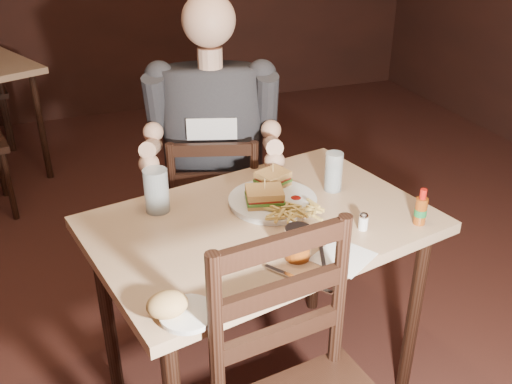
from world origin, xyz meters
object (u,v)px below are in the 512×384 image
object	(u,v)px
diner	(212,117)
glass_right	(334,172)
syrup_dispenser	(298,243)
side_plate	(188,315)
glass_left	(156,191)
hot_sauce	(421,207)
main_table	(261,243)
chair_far	(216,217)
dinner_plate	(273,202)

from	to	relation	value
diner	glass_right	world-z (taller)	diner
syrup_dispenser	side_plate	bearing A→B (deg)	-170.06
glass_left	hot_sauce	xyz separation A→B (m)	(0.79, -0.39, -0.01)
main_table	glass_right	world-z (taller)	glass_right
main_table	chair_far	xyz separation A→B (m)	(0.02, 0.62, -0.24)
diner	dinner_plate	bearing A→B (deg)	-64.11
diner	hot_sauce	distance (m)	0.91
main_table	chair_far	distance (m)	0.66
dinner_plate	side_plate	size ratio (longest dim) A/B	2.08
chair_far	diner	distance (m)	0.50
dinner_plate	chair_far	bearing A→B (deg)	95.99
glass_left	side_plate	distance (m)	0.58
dinner_plate	syrup_dispenser	xyz separation A→B (m)	(-0.06, -0.33, 0.04)
glass_left	glass_right	distance (m)	0.64
main_table	syrup_dispenser	world-z (taller)	syrup_dispenser
diner	chair_far	bearing A→B (deg)	90.00
glass_left	diner	bearing A→B (deg)	50.92
syrup_dispenser	side_plate	distance (m)	0.40
main_table	glass_right	distance (m)	0.38
chair_far	glass_left	distance (m)	0.68
main_table	syrup_dispenser	size ratio (longest dim) A/B	11.90
glass_right	glass_left	bearing A→B (deg)	173.49
main_table	glass_left	distance (m)	0.40
glass_right	syrup_dispenser	xyz separation A→B (m)	(-0.30, -0.36, -0.02)
chair_far	glass_right	distance (m)	0.71
hot_sauce	syrup_dispenser	xyz separation A→B (m)	(-0.46, -0.04, -0.01)
main_table	side_plate	distance (m)	0.54
syrup_dispenser	chair_far	bearing A→B (deg)	78.48
syrup_dispenser	glass_right	bearing A→B (deg)	38.25
glass_left	side_plate	world-z (taller)	glass_left
hot_sauce	glass_left	bearing A→B (deg)	153.71
dinner_plate	side_plate	distance (m)	0.64
diner	glass_left	xyz separation A→B (m)	(-0.31, -0.39, -0.09)
dinner_plate	glass_right	bearing A→B (deg)	5.75
chair_far	glass_left	size ratio (longest dim) A/B	5.75
chair_far	diner	bearing A→B (deg)	90.00
main_table	glass_right	bearing A→B (deg)	19.11
glass_right	dinner_plate	bearing A→B (deg)	-174.25
diner	dinner_plate	xyz separation A→B (m)	(0.07, -0.48, -0.16)
main_table	syrup_dispenser	xyz separation A→B (m)	(0.02, -0.25, 0.14)
chair_far	hot_sauce	bearing A→B (deg)	136.70
glass_right	hot_sauce	size ratio (longest dim) A/B	1.15
chair_far	side_plate	bearing A→B (deg)	87.31
main_table	chair_far	size ratio (longest dim) A/B	1.40
glass_right	hot_sauce	xyz separation A→B (m)	(0.15, -0.32, -0.01)
main_table	glass_right	xyz separation A→B (m)	(0.32, 0.11, 0.16)
glass_right	syrup_dispenser	size ratio (longest dim) A/B	1.41
main_table	diner	size ratio (longest dim) A/B	1.28
dinner_plate	main_table	bearing A→B (deg)	-131.07
chair_far	glass_right	bearing A→B (deg)	138.50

